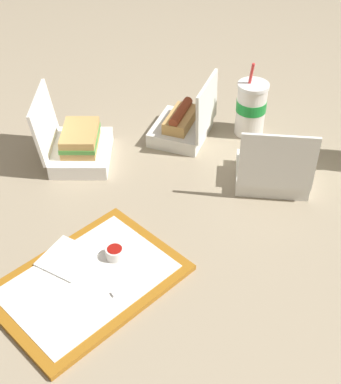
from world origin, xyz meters
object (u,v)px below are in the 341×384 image
object	(u,v)px
clamshell_hotdog_center	(184,124)
clamshell_sandwich_corner	(77,145)
ketchup_cup	(115,252)
clamshell_sandwich_left	(273,168)
soda_cup_front	(251,108)
food_tray	(89,281)
plastic_fork	(136,284)

from	to	relation	value
clamshell_hotdog_center	clamshell_sandwich_corner	world-z (taller)	clamshell_sandwich_corner
ketchup_cup	clamshell_sandwich_left	distance (m)	0.46
ketchup_cup	clamshell_hotdog_center	distance (m)	0.50
clamshell_hotdog_center	clamshell_sandwich_left	distance (m)	0.30
clamshell_hotdog_center	soda_cup_front	bearing A→B (deg)	149.41
clamshell_sandwich_left	soda_cup_front	size ratio (longest dim) A/B	1.09
food_tray	plastic_fork	distance (m)	0.10
clamshell_sandwich_left	ketchup_cup	bearing A→B (deg)	-1.38
clamshell_sandwich_corner	soda_cup_front	xyz separation A→B (m)	(-0.45, 0.18, 0.04)
plastic_fork	clamshell_sandwich_corner	xyz separation A→B (m)	(-0.13, -0.47, 0.03)
ketchup_cup	clamshell_sandwich_left	bearing A→B (deg)	178.62
food_tray	ketchup_cup	size ratio (longest dim) A/B	10.03
ketchup_cup	clamshell_sandwich_corner	xyz separation A→B (m)	(-0.13, -0.38, 0.02)
clamshell_sandwich_corner	clamshell_sandwich_left	bearing A→B (deg)	130.87
ketchup_cup	soda_cup_front	xyz separation A→B (m)	(-0.58, -0.19, 0.05)
clamshell_sandwich_left	clamshell_sandwich_corner	bearing A→B (deg)	-49.13
food_tray	clamshell_sandwich_corner	world-z (taller)	clamshell_sandwich_corner
plastic_fork	clamshell_sandwich_left	distance (m)	0.48
clamshell_hotdog_center	food_tray	bearing A→B (deg)	31.80
soda_cup_front	food_tray	bearing A→B (deg)	17.78
food_tray	clamshell_hotdog_center	world-z (taller)	clamshell_hotdog_center
ketchup_cup	food_tray	bearing A→B (deg)	13.72
food_tray	clamshell_sandwich_left	world-z (taller)	clamshell_sandwich_left
clamshell_hotdog_center	clamshell_sandwich_corner	distance (m)	0.30
ketchup_cup	plastic_fork	bearing A→B (deg)	85.18
food_tray	clamshell_sandwich_left	bearing A→B (deg)	-179.14
clamshell_sandwich_left	clamshell_hotdog_center	bearing A→B (deg)	-81.30
clamshell_sandwich_left	plastic_fork	bearing A→B (deg)	9.67
clamshell_hotdog_center	soda_cup_front	distance (m)	0.19
plastic_fork	clamshell_sandwich_corner	distance (m)	0.49
clamshell_hotdog_center	clamshell_sandwich_corner	xyz separation A→B (m)	(0.29, -0.09, 0.00)
ketchup_cup	clamshell_sandwich_left	xyz separation A→B (m)	(-0.46, 0.01, 0.02)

